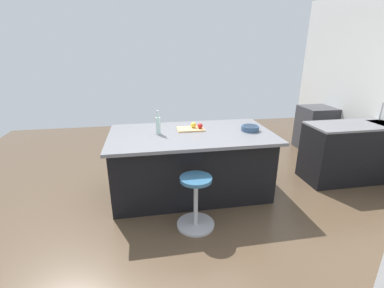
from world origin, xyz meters
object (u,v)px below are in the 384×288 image
at_px(oven_range, 315,128).
at_px(apple_yellow, 194,125).
at_px(apple_red, 200,126).
at_px(water_bottle, 158,125).
at_px(fruit_bowl, 250,128).
at_px(kitchen_island, 191,163).
at_px(stool_by_window, 196,203).
at_px(cutting_board, 191,129).

height_order(oven_range, apple_yellow, apple_yellow).
bearing_deg(oven_range, apple_red, 25.29).
xyz_separation_m(water_bottle, fruit_bowl, (-1.23, 0.07, -0.08)).
distance_m(kitchen_island, stool_by_window, 0.79).
xyz_separation_m(kitchen_island, apple_red, (-0.14, -0.08, 0.51)).
relative_size(cutting_board, water_bottle, 1.15).
xyz_separation_m(stool_by_window, fruit_bowl, (-0.88, -0.69, 0.65)).
relative_size(cutting_board, fruit_bowl, 1.52).
height_order(stool_by_window, water_bottle, water_bottle).
distance_m(stool_by_window, fruit_bowl, 1.29).
bearing_deg(stool_by_window, oven_range, -143.77).
xyz_separation_m(oven_range, stool_by_window, (2.86, 2.10, -0.14)).
relative_size(kitchen_island, fruit_bowl, 9.06).
distance_m(apple_yellow, fruit_bowl, 0.77).
bearing_deg(cutting_board, oven_range, -156.21).
bearing_deg(stool_by_window, water_bottle, -65.07).
bearing_deg(apple_red, stool_by_window, 75.58).
height_order(stool_by_window, apple_yellow, apple_yellow).
distance_m(oven_range, kitchen_island, 3.09).
relative_size(kitchen_island, water_bottle, 6.87).
height_order(apple_yellow, apple_red, apple_yellow).
bearing_deg(oven_range, fruit_bowl, 35.29).
xyz_separation_m(stool_by_window, apple_red, (-0.22, -0.85, 0.67)).
distance_m(oven_range, stool_by_window, 3.55).
height_order(water_bottle, fruit_bowl, water_bottle).
relative_size(kitchen_island, apple_yellow, 27.83).
bearing_deg(water_bottle, fruit_bowl, 176.88).
bearing_deg(apple_red, kitchen_island, 27.95).
distance_m(stool_by_window, apple_red, 1.10).
distance_m(oven_range, apple_red, 2.98).
relative_size(stool_by_window, apple_yellow, 8.12).
relative_size(stool_by_window, water_bottle, 2.00).
bearing_deg(cutting_board, apple_red, 167.60).
distance_m(kitchen_island, fruit_bowl, 0.94).
bearing_deg(apple_yellow, fruit_bowl, 164.18).
xyz_separation_m(apple_yellow, water_bottle, (0.49, 0.14, 0.06)).
height_order(oven_range, stool_by_window, oven_range).
xyz_separation_m(apple_red, fruit_bowl, (-0.66, 0.16, -0.02)).
height_order(kitchen_island, apple_red, apple_red).
distance_m(apple_red, fruit_bowl, 0.68).
xyz_separation_m(stool_by_window, apple_yellow, (-0.14, -0.90, 0.67)).
bearing_deg(kitchen_island, apple_red, -152.05).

